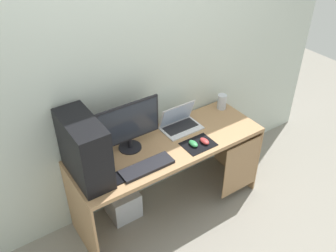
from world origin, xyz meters
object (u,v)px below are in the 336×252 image
at_px(laptop, 180,123).
at_px(pc_tower, 84,149).
at_px(monitor, 129,126).
at_px(mouse_right, 205,141).
at_px(keyboard, 147,167).
at_px(mouse_left, 193,144).
at_px(speaker, 222,102).
at_px(subwoofer, 123,203).
at_px(cell_phone, 118,178).

bearing_deg(laptop, pc_tower, -173.04).
xyz_separation_m(monitor, mouse_right, (0.53, -0.28, -0.20)).
xyz_separation_m(keyboard, mouse_left, (0.45, 0.02, 0.01)).
xyz_separation_m(speaker, keyboard, (-1.01, -0.32, -0.06)).
relative_size(keyboard, subwoofer, 1.63).
xyz_separation_m(keyboard, mouse_right, (0.55, -0.00, 0.01)).
bearing_deg(keyboard, speaker, 17.70).
bearing_deg(pc_tower, subwoofer, 22.40).
distance_m(keyboard, cell_phone, 0.24).
bearing_deg(mouse_left, speaker, 28.39).
bearing_deg(keyboard, mouse_left, 2.54).
bearing_deg(mouse_left, cell_phone, -179.97).
bearing_deg(laptop, monitor, -178.23).
relative_size(laptop, keyboard, 0.80).
distance_m(monitor, keyboard, 0.35).
bearing_deg(monitor, pc_tower, -166.91).
distance_m(speaker, mouse_right, 0.57).
xyz_separation_m(monitor, cell_phone, (-0.25, -0.25, -0.22)).
height_order(laptop, keyboard, laptop).
height_order(monitor, keyboard, monitor).
xyz_separation_m(monitor, mouse_left, (0.44, -0.25, -0.20)).
bearing_deg(cell_phone, laptop, 19.90).
bearing_deg(mouse_right, speaker, 35.17).
height_order(mouse_left, subwoofer, mouse_left).
distance_m(keyboard, mouse_right, 0.55).
bearing_deg(speaker, subwoofer, -179.06).
distance_m(laptop, mouse_right, 0.30).
bearing_deg(mouse_right, laptop, 97.02).
relative_size(cell_phone, subwoofer, 0.50).
relative_size(speaker, subwoofer, 0.55).
relative_size(pc_tower, subwoofer, 1.91).
distance_m(laptop, speaker, 0.50).
distance_m(monitor, subwoofer, 0.82).
height_order(mouse_left, mouse_right, same).
bearing_deg(mouse_right, keyboard, 179.48).
relative_size(laptop, speaker, 2.36).
distance_m(laptop, subwoofer, 0.88).
distance_m(keyboard, subwoofer, 0.69).
height_order(pc_tower, subwoofer, pc_tower).
relative_size(mouse_right, subwoofer, 0.37).
height_order(pc_tower, mouse_right, pc_tower).
bearing_deg(pc_tower, mouse_left, -10.70).
relative_size(keyboard, mouse_left, 4.38).
height_order(monitor, cell_phone, monitor).
bearing_deg(pc_tower, keyboard, -24.55).
distance_m(mouse_left, cell_phone, 0.69).
bearing_deg(keyboard, mouse_right, -0.52).
distance_m(cell_phone, subwoofer, 0.68).
height_order(monitor, mouse_left, monitor).
bearing_deg(mouse_right, pc_tower, 168.89).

